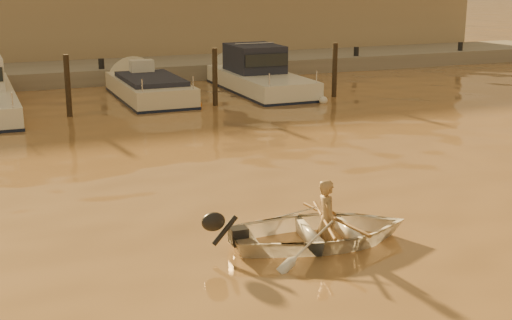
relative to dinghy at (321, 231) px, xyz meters
name	(u,v)px	position (x,y,z in m)	size (l,w,h in m)	color
ground_plane	(213,282)	(-2.27, -0.83, -0.21)	(160.00, 160.00, 0.00)	#99683D
dinghy	(321,231)	(0.00, 0.00, 0.00)	(2.28, 3.19, 0.66)	white
person	(327,220)	(0.10, -0.01, 0.21)	(0.52, 0.34, 1.43)	#A47E52
outboard_motor	(237,235)	(-1.49, 0.20, 0.07)	(0.90, 0.40, 0.70)	black
oar_port	(335,219)	(0.25, -0.03, 0.21)	(0.06, 0.06, 2.10)	brown
oar_starboard	(324,220)	(0.05, -0.01, 0.21)	(0.06, 0.06, 2.10)	brown
moored_boat_3	(150,93)	(0.73, 15.17, 0.01)	(2.19, 6.26, 0.95)	beige
moored_boat_4	(261,75)	(5.16, 15.17, 0.41)	(2.29, 7.05, 1.75)	white
piling_2	(68,89)	(-2.47, 12.97, 0.69)	(0.18, 0.18, 2.20)	#2D2319
piling_3	(215,80)	(2.53, 12.97, 0.69)	(0.18, 0.18, 2.20)	#2D2319
piling_4	(335,73)	(7.23, 12.97, 0.69)	(0.18, 0.18, 2.20)	#2D2319
fender_d	(198,105)	(1.83, 12.79, -0.11)	(0.30, 0.30, 0.30)	orange
fender_e	(323,100)	(6.23, 11.91, -0.11)	(0.30, 0.30, 0.30)	silver
quay	(48,79)	(-2.27, 20.67, -0.06)	(52.00, 4.00, 1.00)	gray
waterfront_building	(31,17)	(-2.27, 26.17, 2.19)	(46.00, 7.00, 4.80)	#9E8466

